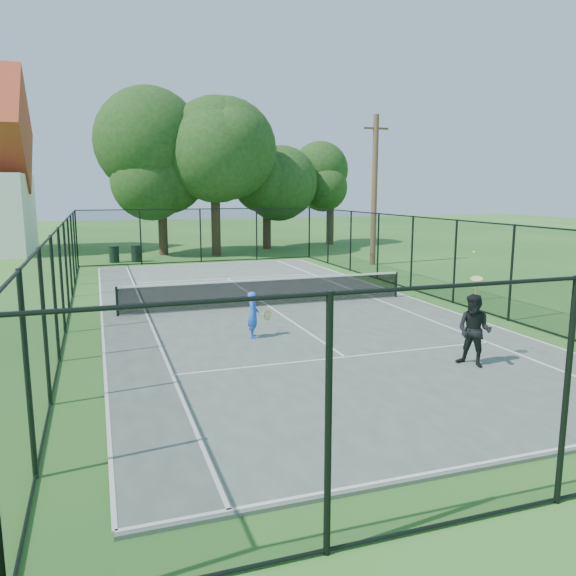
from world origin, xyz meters
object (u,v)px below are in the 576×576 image
object	(u,v)px
tennis_net	(268,291)
utility_pole	(374,190)
trash_bin_right	(136,253)
player_blue	(253,315)
trash_bin_left	(114,254)
player_black	(474,330)

from	to	relation	value
tennis_net	utility_pole	bearing A→B (deg)	46.07
trash_bin_right	player_blue	bearing A→B (deg)	-84.21
trash_bin_left	trash_bin_right	xyz separation A→B (m)	(1.19, -0.07, 0.01)
tennis_net	trash_bin_left	xyz separation A→B (m)	(-4.63, 14.43, -0.11)
trash_bin_left	trash_bin_right	size ratio (longest dim) A/B	0.99
trash_bin_left	utility_pole	world-z (taller)	utility_pole
tennis_net	trash_bin_right	world-z (taller)	tennis_net
trash_bin_left	player_blue	xyz separation A→B (m)	(3.04, -18.33, 0.22)
tennis_net	player_blue	size ratio (longest dim) A/B	7.99
trash_bin_left	player_blue	distance (m)	18.58
utility_pole	player_blue	size ratio (longest dim) A/B	6.26
trash_bin_left	player_blue	world-z (taller)	player_blue
player_blue	player_black	size ratio (longest dim) A/B	0.49
player_blue	tennis_net	bearing A→B (deg)	67.80
tennis_net	player_blue	bearing A→B (deg)	-112.20
player_blue	trash_bin_left	bearing A→B (deg)	99.41
tennis_net	utility_pole	distance (m)	12.96
trash_bin_right	player_black	xyz separation A→B (m)	(5.91, -22.29, 0.42)
trash_bin_right	player_black	size ratio (longest dim) A/B	0.36
trash_bin_left	player_black	world-z (taller)	player_black
trash_bin_left	player_black	distance (m)	23.47
trash_bin_left	utility_pole	bearing A→B (deg)	-22.20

